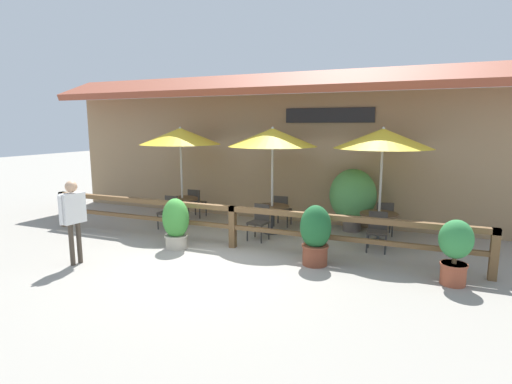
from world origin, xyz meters
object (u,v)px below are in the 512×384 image
Objects in this scene: chair_near_wallside at (196,202)px; patio_umbrella_far at (383,139)px; dining_table_middle at (272,211)px; potted_plant_tall_tropical at (455,249)px; chair_middle_wallside at (282,209)px; pedestrian at (73,211)px; potted_plant_broad_leaf at (353,197)px; dining_table_near at (182,203)px; chair_middle_streetside at (259,220)px; patio_umbrella_middle at (273,137)px; patio_umbrella_near at (180,136)px; potted_plant_entrance_palm at (176,223)px; chair_near_streetside at (169,210)px; potted_plant_corner_fern at (315,234)px; dining_table_far at (379,219)px; chair_far_wallside at (384,217)px; chair_far_streetside at (377,229)px.

chair_near_wallside is 0.32× the size of patio_umbrella_far.
dining_table_middle is 4.56m from potted_plant_tall_tropical.
chair_middle_wallside is at bearing 179.32° from chair_near_wallside.
potted_plant_broad_leaf is at bearing 143.05° from pedestrian.
dining_table_near is at bearing -169.13° from potted_plant_broad_leaf.
potted_plant_broad_leaf is 6.61m from pedestrian.
chair_middle_streetside reaches higher than dining_table_middle.
patio_umbrella_middle is at bearing 153.69° from potted_plant_tall_tropical.
patio_umbrella_near reaches higher than potted_plant_tall_tropical.
potted_plant_entrance_palm reaches higher than chair_middle_streetside.
chair_near_streetside is 0.32× the size of patio_umbrella_far.
dining_table_near is 0.69m from chair_near_wallside.
chair_middle_streetside is at bearing -16.65° from dining_table_near.
potted_plant_corner_fern is (1.62, -1.95, -1.82)m from patio_umbrella_middle.
chair_near_streetside is at bearing -173.36° from pedestrian.
dining_table_far is (2.59, -0.58, 0.08)m from chair_middle_wallside.
chair_far_wallside is (5.39, 0.05, 0.00)m from chair_near_wallside.
dining_table_near is 1.03× the size of chair_far_streetside.
dining_table_middle is (2.72, 0.61, 0.08)m from chair_near_streetside.
chair_middle_streetside is at bearing -16.65° from patio_umbrella_near.
patio_umbrella_middle reaches higher than potted_plant_corner_fern.
chair_far_wallside is 0.52× the size of potted_plant_broad_leaf.
chair_middle_streetside is at bearing 42.37° from potted_plant_entrance_palm.
patio_umbrella_far is 2.35× the size of potted_plant_tall_tropical.
patio_umbrella_far is (5.36, 0.07, 0.00)m from patio_umbrella_near.
dining_table_middle is 0.76× the size of potted_plant_tall_tropical.
chair_middle_streetside reaches higher than dining_table_near.
dining_table_far is at bearing 0.00° from patio_umbrella_far.
patio_umbrella_far is at bearing 133.45° from pedestrian.
dining_table_far is at bearing 3.09° from dining_table_middle.
patio_umbrella_middle is at bearing 92.31° from chair_middle_streetside.
patio_umbrella_middle is 4.84m from pedestrian.
patio_umbrella_far is 2.38× the size of potted_plant_entrance_palm.
dining_table_middle is 1.03× the size of chair_far_streetside.
chair_far_streetside is at bearing 53.71° from potted_plant_corner_fern.
patio_umbrella_near is at bearing 155.07° from potted_plant_corner_fern.
chair_middle_wallside is 2.66m from chair_far_wallside.
chair_near_wallside is (0.04, 0.69, -0.08)m from dining_table_near.
chair_near_wallside is 5.36m from dining_table_far.
potted_plant_tall_tropical is (6.82, -2.10, 0.08)m from dining_table_near.
chair_near_wallside is 5.10m from potted_plant_corner_fern.
patio_umbrella_near is 2.25× the size of potted_plant_corner_fern.
patio_umbrella_near reaches higher than dining_table_near.
patio_umbrella_middle is at bearing 53.53° from potted_plant_entrance_palm.
dining_table_near is at bearing 155.07° from potted_plant_corner_fern.
potted_plant_entrance_palm is (1.21, -2.15, 0.02)m from dining_table_near.
potted_plant_entrance_palm is (1.19, -1.46, 0.10)m from chair_near_streetside.
patio_umbrella_far reaches higher than potted_plant_broad_leaf.
pedestrian reaches higher than potted_plant_entrance_palm.
potted_plant_tall_tropical is 0.71× the size of potted_plant_broad_leaf.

